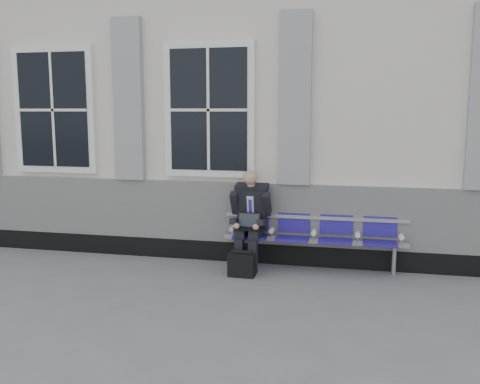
# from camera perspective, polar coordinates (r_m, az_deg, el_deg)

# --- Properties ---
(ground) EXTENTS (70.00, 70.00, 0.00)m
(ground) POSITION_cam_1_polar(r_m,az_deg,el_deg) (6.98, -9.27, -10.17)
(ground) COLOR slate
(ground) RESTS_ON ground
(station_building) EXTENTS (14.40, 4.40, 4.49)m
(station_building) POSITION_cam_1_polar(r_m,az_deg,el_deg) (9.91, -2.14, 8.56)
(station_building) COLOR silver
(station_building) RESTS_ON ground
(bench) EXTENTS (2.60, 0.47, 0.91)m
(bench) POSITION_cam_1_polar(r_m,az_deg,el_deg) (7.65, 7.94, -4.16)
(bench) COLOR #9EA0A3
(bench) RESTS_ON ground
(businessman) EXTENTS (0.56, 0.76, 1.41)m
(businessman) POSITION_cam_1_polar(r_m,az_deg,el_deg) (7.60, 1.10, -2.52)
(businessman) COLOR black
(businessman) RESTS_ON ground
(briefcase) EXTENTS (0.37, 0.17, 0.37)m
(briefcase) POSITION_cam_1_polar(r_m,az_deg,el_deg) (7.32, 0.15, -7.75)
(briefcase) COLOR black
(briefcase) RESTS_ON ground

